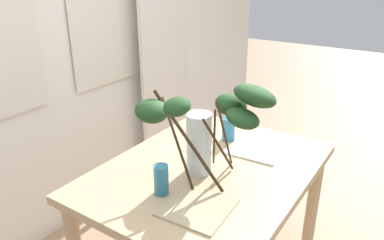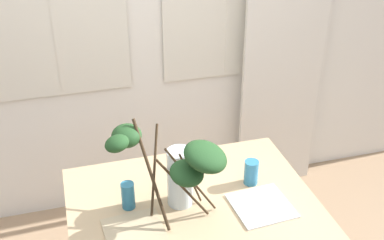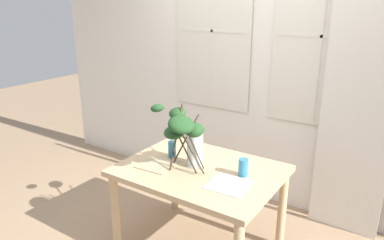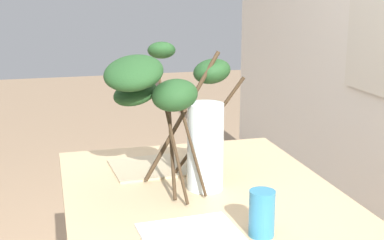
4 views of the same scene
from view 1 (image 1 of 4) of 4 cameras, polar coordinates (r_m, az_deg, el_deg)
The scene contains 8 objects.
back_wall_with_windows at distance 2.41m, azimuth -21.79°, elevation 15.48°, with size 5.32×0.14×2.84m.
curtain_sheer_side at distance 2.94m, azimuth -4.15°, elevation 13.63°, with size 0.58×0.03×2.41m, color silver.
dining_table at distance 1.91m, azimuth 2.46°, elevation -9.85°, with size 1.20×0.91×0.74m.
vase_with_branches at distance 1.64m, azimuth 3.06°, elevation -0.53°, with size 0.53×0.55×0.50m.
drinking_glass_blue_left at distance 1.63m, azimuth -4.73°, elevation -9.07°, with size 0.06×0.06×0.14m, color teal.
drinking_glass_blue_right at distance 2.12m, azimuth 5.59°, elevation -1.40°, with size 0.07×0.07×0.13m, color teal.
plate_square_left at distance 1.57m, azimuth 0.80°, elevation -13.17°, with size 0.27×0.27×0.01m, color tan.
plate_square_right at distance 2.05m, azimuth 9.96°, elevation -4.35°, with size 0.27×0.27×0.01m, color white.
Camera 1 is at (-1.38, -0.83, 1.66)m, focal length 34.94 mm.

